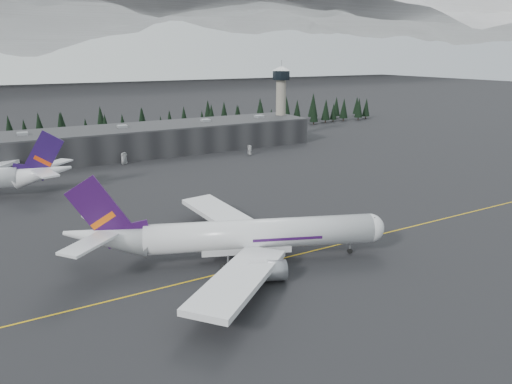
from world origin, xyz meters
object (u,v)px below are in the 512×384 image
terminal (145,140)px  control_tower (281,94)px  gse_vehicle_a (124,163)px  gse_vehicle_b (250,153)px  jet_main (233,236)px

terminal → control_tower: bearing=2.3°
control_tower → gse_vehicle_a: 94.53m
terminal → control_tower: (75.00, 3.00, 17.11)m
terminal → gse_vehicle_b: (40.11, -26.96, -5.52)m
gse_vehicle_a → gse_vehicle_b: gse_vehicle_b is taller
terminal → gse_vehicle_a: size_ratio=31.32×
jet_main → gse_vehicle_a: size_ratio=13.33×
control_tower → jet_main: (-90.52, -125.48, -17.56)m
jet_main → gse_vehicle_a: (1.11, 104.83, -5.14)m
jet_main → gse_vehicle_a: 104.96m
control_tower → gse_vehicle_b: control_tower is taller
control_tower → gse_vehicle_b: 51.25m
gse_vehicle_b → terminal: bearing=-153.8°
terminal → jet_main: 123.46m
jet_main → control_tower: bearing=75.1°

